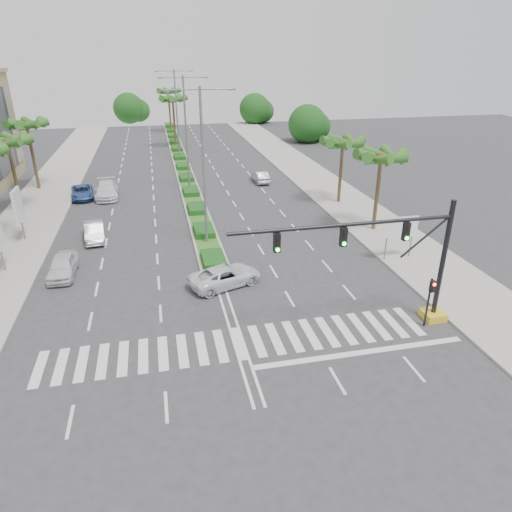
# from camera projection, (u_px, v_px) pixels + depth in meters

# --- Properties ---
(ground) EXTENTS (160.00, 160.00, 0.00)m
(ground) POSITION_uv_depth(u_px,v_px,m) (239.00, 343.00, 24.37)
(ground) COLOR #333335
(ground) RESTS_ON ground
(footpath_right) EXTENTS (6.00, 120.00, 0.15)m
(footpath_right) POSITION_uv_depth(u_px,v_px,m) (353.00, 208.00, 45.13)
(footpath_right) COLOR gray
(footpath_right) RESTS_ON ground
(footpath_left) EXTENTS (6.00, 120.00, 0.15)m
(footpath_left) POSITION_uv_depth(u_px,v_px,m) (22.00, 232.00, 39.12)
(footpath_left) COLOR gray
(footpath_left) RESTS_ON ground
(median) EXTENTS (2.20, 75.00, 0.20)m
(median) POSITION_uv_depth(u_px,v_px,m) (180.00, 160.00, 64.35)
(median) COLOR gray
(median) RESTS_ON ground
(median_grass) EXTENTS (1.80, 75.00, 0.04)m
(median_grass) POSITION_uv_depth(u_px,v_px,m) (180.00, 160.00, 64.30)
(median_grass) COLOR #356021
(median_grass) RESTS_ON median
(signal_gantry) EXTENTS (12.60, 1.20, 7.20)m
(signal_gantry) POSITION_uv_depth(u_px,v_px,m) (405.00, 269.00, 24.78)
(signal_gantry) COLOR gold
(signal_gantry) RESTS_ON ground
(pedestrian_signal) EXTENTS (0.28, 0.36, 3.00)m
(pedestrian_signal) POSITION_uv_depth(u_px,v_px,m) (430.00, 295.00, 25.02)
(pedestrian_signal) COLOR black
(pedestrian_signal) RESTS_ON ground
(direction_sign) EXTENTS (2.70, 0.11, 3.40)m
(direction_sign) POSITION_uv_depth(u_px,v_px,m) (401.00, 229.00, 33.14)
(direction_sign) COLOR slate
(direction_sign) RESTS_ON ground
(billboard_far) EXTENTS (0.18, 2.10, 4.35)m
(billboard_far) POSITION_uv_depth(u_px,v_px,m) (18.00, 206.00, 36.29)
(billboard_far) COLOR slate
(billboard_far) RESTS_ON ground
(palm_left_far) EXTENTS (4.57, 4.68, 7.35)m
(palm_left_far) POSITION_uv_depth(u_px,v_px,m) (8.00, 144.00, 41.55)
(palm_left_far) COLOR brown
(palm_left_far) RESTS_ON ground
(palm_left_end) EXTENTS (4.57, 4.68, 7.75)m
(palm_left_end) POSITION_uv_depth(u_px,v_px,m) (27.00, 127.00, 48.50)
(palm_left_end) COLOR brown
(palm_left_end) RESTS_ON ground
(palm_right_near) EXTENTS (4.57, 4.68, 7.05)m
(palm_right_near) POSITION_uv_depth(u_px,v_px,m) (381.00, 159.00, 37.13)
(palm_right_near) COLOR brown
(palm_right_near) RESTS_ON ground
(palm_right_far) EXTENTS (4.57, 4.68, 6.75)m
(palm_right_far) POSITION_uv_depth(u_px,v_px,m) (343.00, 145.00, 44.37)
(palm_right_far) COLOR brown
(palm_right_far) RESTS_ON ground
(palm_median_a) EXTENTS (4.57, 4.68, 8.05)m
(palm_median_a) POSITION_uv_depth(u_px,v_px,m) (173.00, 101.00, 70.33)
(palm_median_a) COLOR brown
(palm_median_a) RESTS_ON ground
(palm_median_b) EXTENTS (4.57, 4.68, 8.05)m
(palm_median_b) POSITION_uv_depth(u_px,v_px,m) (168.00, 93.00, 83.67)
(palm_median_b) COLOR brown
(palm_median_b) RESTS_ON ground
(streetlight_near) EXTENTS (5.10, 0.25, 12.00)m
(streetlight_near) POSITION_uv_depth(u_px,v_px,m) (203.00, 160.00, 34.01)
(streetlight_near) COLOR slate
(streetlight_near) RESTS_ON ground
(streetlight_mid) EXTENTS (5.10, 0.25, 12.00)m
(streetlight_mid) POSITION_uv_depth(u_px,v_px,m) (186.00, 128.00, 48.24)
(streetlight_mid) COLOR slate
(streetlight_mid) RESTS_ON ground
(streetlight_far) EXTENTS (5.10, 0.25, 12.00)m
(streetlight_far) POSITION_uv_depth(u_px,v_px,m) (177.00, 110.00, 62.47)
(streetlight_far) COLOR slate
(streetlight_far) RESTS_ON ground
(car_parked_a) EXTENTS (1.77, 4.27, 1.44)m
(car_parked_a) POSITION_uv_depth(u_px,v_px,m) (62.00, 266.00, 31.43)
(car_parked_a) COLOR silver
(car_parked_a) RESTS_ON ground
(car_parked_b) EXTENTS (2.01, 4.44, 1.41)m
(car_parked_b) POSITION_uv_depth(u_px,v_px,m) (94.00, 231.00, 37.46)
(car_parked_b) COLOR silver
(car_parked_b) RESTS_ON ground
(car_parked_c) EXTENTS (2.76, 4.94, 1.31)m
(car_parked_c) POSITION_uv_depth(u_px,v_px,m) (82.00, 192.00, 48.01)
(car_parked_c) COLOR #2F4B91
(car_parked_c) RESTS_ON ground
(car_parked_d) EXTENTS (2.56, 5.64, 1.60)m
(car_parked_d) POSITION_uv_depth(u_px,v_px,m) (106.00, 190.00, 48.26)
(car_parked_d) COLOR white
(car_parked_d) RESTS_ON ground
(car_crossing) EXTENTS (5.35, 3.78, 1.35)m
(car_crossing) POSITION_uv_depth(u_px,v_px,m) (225.00, 276.00, 30.14)
(car_crossing) COLOR white
(car_crossing) RESTS_ON ground
(car_right) EXTENTS (1.50, 4.06, 1.33)m
(car_right) POSITION_uv_depth(u_px,v_px,m) (260.00, 177.00, 53.88)
(car_right) COLOR #B2B2B7
(car_right) RESTS_ON ground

